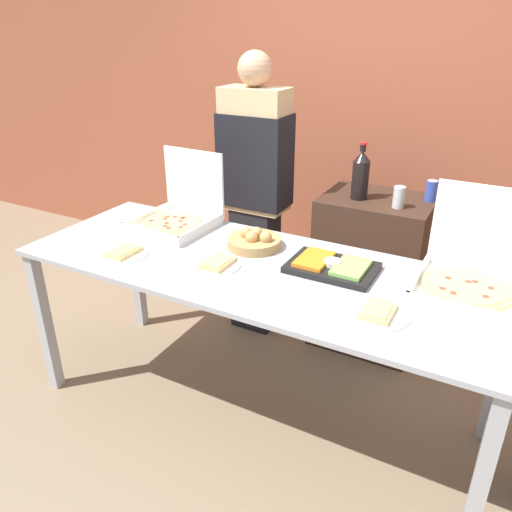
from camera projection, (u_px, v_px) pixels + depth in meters
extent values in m
plane|color=#847056|center=(256.00, 408.00, 2.78)|extent=(16.00, 16.00, 0.00)
cube|color=#9E5138|center=(370.00, 108.00, 3.54)|extent=(10.00, 0.06, 2.80)
cube|color=#A8AAB2|center=(256.00, 268.00, 2.41)|extent=(2.36, 0.87, 0.02)
cube|color=#A8AAB2|center=(45.00, 323.00, 2.78)|extent=(0.06, 0.06, 0.87)
cube|color=#A8AAB2|center=(480.00, 485.00, 1.81)|extent=(0.06, 0.06, 0.87)
cube|color=#A8AAB2|center=(137.00, 269.00, 3.39)|extent=(0.06, 0.06, 0.87)
cube|color=#A8AAB2|center=(499.00, 368.00, 2.42)|extent=(0.06, 0.06, 0.87)
cube|color=white|center=(173.00, 227.00, 2.83)|extent=(0.42, 0.42, 0.02)
cube|color=white|center=(150.00, 233.00, 2.67)|extent=(0.41, 0.03, 0.04)
cube|color=white|center=(147.00, 215.00, 2.91)|extent=(0.03, 0.41, 0.04)
cube|color=white|center=(201.00, 228.00, 2.73)|extent=(0.03, 0.41, 0.04)
cube|color=white|center=(194.00, 183.00, 2.91)|extent=(0.41, 0.03, 0.39)
cylinder|color=#DBB26B|center=(173.00, 223.00, 2.83)|extent=(0.36, 0.36, 0.02)
cylinder|color=#EFCC70|center=(173.00, 222.00, 2.82)|extent=(0.31, 0.31, 0.00)
cylinder|color=#C13D2D|center=(185.00, 224.00, 2.77)|extent=(0.03, 0.03, 0.00)
cylinder|color=#C13D2D|center=(181.00, 221.00, 2.82)|extent=(0.03, 0.03, 0.00)
cylinder|color=#C13D2D|center=(182.00, 218.00, 2.86)|extent=(0.03, 0.03, 0.00)
cylinder|color=#C13D2D|center=(184.00, 217.00, 2.87)|extent=(0.03, 0.03, 0.00)
cylinder|color=#C13D2D|center=(175.00, 217.00, 2.88)|extent=(0.03, 0.03, 0.00)
cylinder|color=#C13D2D|center=(167.00, 216.00, 2.89)|extent=(0.03, 0.03, 0.00)
cylinder|color=#C13D2D|center=(165.00, 219.00, 2.85)|extent=(0.03, 0.03, 0.00)
cylinder|color=#C13D2D|center=(151.00, 221.00, 2.83)|extent=(0.03, 0.03, 0.00)
cylinder|color=#C13D2D|center=(167.00, 223.00, 2.79)|extent=(0.03, 0.03, 0.00)
cylinder|color=#C13D2D|center=(165.00, 226.00, 2.75)|extent=(0.03, 0.03, 0.00)
cylinder|color=#C13D2D|center=(169.00, 228.00, 2.73)|extent=(0.03, 0.03, 0.00)
cylinder|color=#C13D2D|center=(181.00, 227.00, 2.74)|extent=(0.03, 0.03, 0.00)
cube|color=white|center=(466.00, 292.00, 2.14)|extent=(0.43, 0.43, 0.02)
cube|color=white|center=(460.00, 308.00, 1.97)|extent=(0.43, 0.02, 0.04)
cube|color=white|center=(418.00, 276.00, 2.22)|extent=(0.02, 0.43, 0.04)
cube|color=white|center=(482.00, 229.00, 2.23)|extent=(0.43, 0.02, 0.41)
cylinder|color=#DBB26B|center=(467.00, 288.00, 2.14)|extent=(0.38, 0.38, 0.02)
cylinder|color=#EFCC70|center=(467.00, 286.00, 2.13)|extent=(0.32, 0.32, 0.00)
cylinder|color=#C13D2D|center=(491.00, 288.00, 2.11)|extent=(0.03, 0.03, 0.00)
cylinder|color=#C13D2D|center=(475.00, 281.00, 2.16)|extent=(0.03, 0.03, 0.00)
cylinder|color=#C13D2D|center=(468.00, 282.00, 2.16)|extent=(0.03, 0.03, 0.00)
cylinder|color=#C13D2D|center=(448.00, 278.00, 2.19)|extent=(0.03, 0.03, 0.00)
cylinder|color=#C13D2D|center=(442.00, 288.00, 2.11)|extent=(0.03, 0.03, 0.00)
cylinder|color=#C13D2D|center=(453.00, 293.00, 2.07)|extent=(0.03, 0.03, 0.00)
cylinder|color=#C13D2D|center=(486.00, 296.00, 2.05)|extent=(0.03, 0.03, 0.00)
cylinder|color=white|center=(378.00, 314.00, 2.00)|extent=(0.26, 0.26, 0.01)
cube|color=#DBB26B|center=(378.00, 311.00, 1.99)|extent=(0.12, 0.17, 0.02)
cube|color=#EFCC70|center=(378.00, 310.00, 1.98)|extent=(0.09, 0.12, 0.01)
cylinder|color=white|center=(218.00, 265.00, 2.40)|extent=(0.22, 0.22, 0.01)
cube|color=#DBB26B|center=(218.00, 263.00, 2.39)|extent=(0.12, 0.17, 0.02)
cube|color=#EFCC70|center=(216.00, 262.00, 2.38)|extent=(0.09, 0.12, 0.01)
cylinder|color=white|center=(123.00, 254.00, 2.51)|extent=(0.25, 0.25, 0.01)
cube|color=#DBB26B|center=(123.00, 252.00, 2.51)|extent=(0.12, 0.17, 0.02)
cube|color=#EFCC70|center=(121.00, 250.00, 2.49)|extent=(0.09, 0.12, 0.01)
cube|color=black|center=(332.00, 268.00, 2.35)|extent=(0.41, 0.27, 0.03)
cube|color=orange|center=(314.00, 259.00, 2.38)|extent=(0.14, 0.22, 0.02)
cube|color=#8CC65B|center=(351.00, 267.00, 2.30)|extent=(0.14, 0.22, 0.02)
cylinder|color=white|center=(332.00, 263.00, 2.34)|extent=(0.08, 0.08, 0.02)
cylinder|color=tan|center=(254.00, 242.00, 2.59)|extent=(0.28, 0.28, 0.05)
sphere|color=tan|center=(266.00, 237.00, 2.54)|extent=(0.06, 0.06, 0.06)
sphere|color=tan|center=(257.00, 233.00, 2.59)|extent=(0.06, 0.06, 0.06)
sphere|color=tan|center=(246.00, 233.00, 2.60)|extent=(0.06, 0.06, 0.06)
sphere|color=tan|center=(252.00, 237.00, 2.54)|extent=(0.06, 0.06, 0.06)
cube|color=#382319|center=(370.00, 273.00, 3.19)|extent=(0.65, 0.50, 1.00)
cylinder|color=black|center=(360.00, 180.00, 2.93)|extent=(0.10, 0.10, 0.22)
cone|color=black|center=(362.00, 156.00, 2.87)|extent=(0.10, 0.10, 0.06)
cylinder|color=black|center=(363.00, 148.00, 2.85)|extent=(0.03, 0.03, 0.04)
cylinder|color=red|center=(363.00, 144.00, 2.84)|extent=(0.04, 0.04, 0.01)
cylinder|color=silver|center=(399.00, 197.00, 2.80)|extent=(0.07, 0.07, 0.12)
cylinder|color=silver|center=(400.00, 187.00, 2.77)|extent=(0.06, 0.06, 0.00)
cylinder|color=#334CB2|center=(431.00, 191.00, 2.91)|extent=(0.07, 0.07, 0.12)
cylinder|color=silver|center=(433.00, 181.00, 2.88)|extent=(0.06, 0.06, 0.00)
cube|color=black|center=(255.00, 269.00, 3.39)|extent=(0.28, 0.20, 0.87)
cube|color=#D1B27F|center=(255.00, 151.00, 3.04)|extent=(0.40, 0.22, 0.74)
cube|color=black|center=(255.00, 160.00, 3.07)|extent=(0.42, 0.24, 0.56)
sphere|color=tan|center=(255.00, 69.00, 2.84)|extent=(0.20, 0.20, 0.20)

